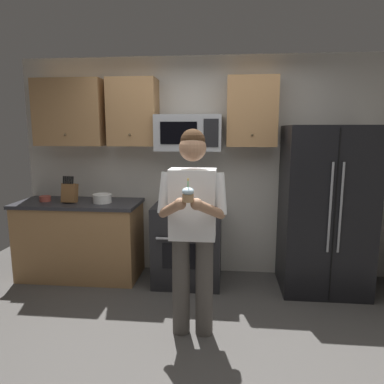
# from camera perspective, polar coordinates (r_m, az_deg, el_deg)

# --- Properties ---
(ground_plane) EXTENTS (6.00, 6.00, 0.00)m
(ground_plane) POSITION_cam_1_polar(r_m,az_deg,el_deg) (3.11, -0.67, -24.28)
(ground_plane) COLOR #474442
(wall_back) EXTENTS (4.40, 0.10, 2.60)m
(wall_back) POSITION_cam_1_polar(r_m,az_deg,el_deg) (4.34, 1.86, 3.95)
(wall_back) COLOR beige
(wall_back) RESTS_ON ground
(oven_range) EXTENTS (0.76, 0.70, 0.93)m
(oven_range) POSITION_cam_1_polar(r_m,az_deg,el_deg) (4.15, -0.66, -8.19)
(oven_range) COLOR black
(oven_range) RESTS_ON ground
(microwave) EXTENTS (0.74, 0.41, 0.40)m
(microwave) POSITION_cam_1_polar(r_m,az_deg,el_deg) (4.06, -0.51, 9.48)
(microwave) COLOR #9EA0A5
(refrigerator) EXTENTS (0.90, 0.75, 1.80)m
(refrigerator) POSITION_cam_1_polar(r_m,az_deg,el_deg) (4.11, 20.55, -2.67)
(refrigerator) COLOR black
(refrigerator) RESTS_ON ground
(cabinet_row_upper) EXTENTS (2.78, 0.36, 0.76)m
(cabinet_row_upper) POSITION_cam_1_polar(r_m,az_deg,el_deg) (4.22, -8.41, 12.52)
(cabinet_row_upper) COLOR #9E7247
(counter_left) EXTENTS (1.44, 0.66, 0.92)m
(counter_left) POSITION_cam_1_polar(r_m,az_deg,el_deg) (4.49, -17.47, -7.22)
(counter_left) COLOR #9E7247
(counter_left) RESTS_ON ground
(knife_block) EXTENTS (0.16, 0.15, 0.32)m
(knife_block) POSITION_cam_1_polar(r_m,az_deg,el_deg) (4.35, -19.07, -0.08)
(knife_block) COLOR brown
(knife_block) RESTS_ON counter_left
(bowl_large_white) EXTENTS (0.22, 0.22, 0.10)m
(bowl_large_white) POSITION_cam_1_polar(r_m,az_deg,el_deg) (4.23, -14.24, -0.96)
(bowl_large_white) COLOR white
(bowl_large_white) RESTS_ON counter_left
(bowl_small_colored) EXTENTS (0.13, 0.13, 0.06)m
(bowl_small_colored) POSITION_cam_1_polar(r_m,az_deg,el_deg) (4.54, -22.53, -0.97)
(bowl_small_colored) COLOR #B24C3F
(bowl_small_colored) RESTS_ON counter_left
(person) EXTENTS (0.60, 0.48, 1.76)m
(person) POSITION_cam_1_polar(r_m,az_deg,el_deg) (2.94, 0.08, -4.93)
(person) COLOR #4C4742
(person) RESTS_ON ground
(cupcake) EXTENTS (0.09, 0.09, 0.17)m
(cupcake) POSITION_cam_1_polar(r_m,az_deg,el_deg) (2.56, -0.64, -0.38)
(cupcake) COLOR #A87F56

